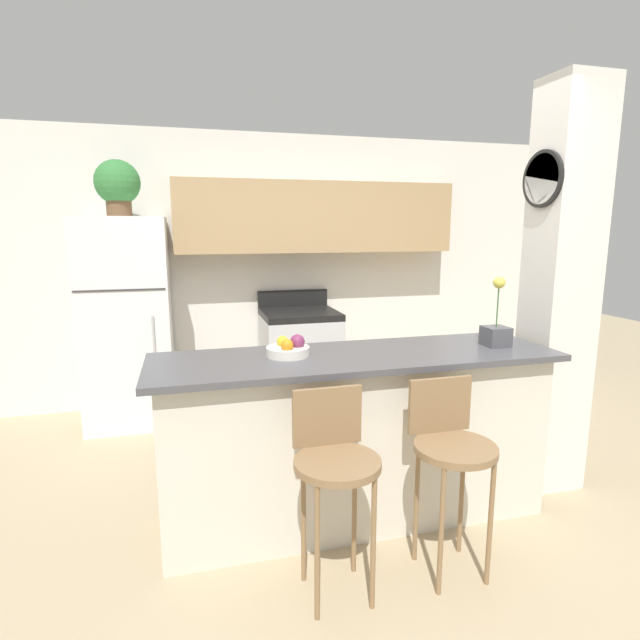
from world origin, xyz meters
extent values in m
plane|color=tan|center=(0.00, 0.00, 0.00)|extent=(14.00, 14.00, 0.00)
cube|color=white|center=(0.00, 2.31, 1.27)|extent=(5.60, 0.06, 2.55)
cube|color=tan|center=(0.33, 2.12, 1.77)|extent=(2.65, 0.32, 0.66)
cube|color=white|center=(0.11, 2.14, 1.53)|extent=(0.73, 0.28, 0.12)
cube|color=white|center=(1.36, 0.07, 1.27)|extent=(0.36, 0.32, 2.55)
cylinder|color=black|center=(1.17, 0.07, 1.96)|extent=(0.02, 0.34, 0.34)
cylinder|color=white|center=(1.16, 0.07, 1.96)|extent=(0.01, 0.30, 0.30)
cube|color=silver|center=(0.00, 0.00, 0.47)|extent=(2.15, 0.54, 0.95)
cube|color=#4C4C51|center=(0.00, 0.00, 0.97)|extent=(2.27, 0.66, 0.03)
cube|color=white|center=(-1.40, 1.91, 0.60)|extent=(0.71, 0.68, 1.20)
cube|color=white|center=(-1.40, 1.91, 1.48)|extent=(0.71, 0.68, 0.56)
cube|color=#333333|center=(-1.40, 1.57, 1.20)|extent=(0.68, 0.01, 0.01)
cylinder|color=#B2B2B7|center=(-1.17, 1.56, 0.66)|extent=(0.02, 0.02, 0.66)
cube|color=silver|center=(0.11, 1.94, 0.43)|extent=(0.69, 0.65, 0.85)
cube|color=black|center=(0.11, 1.94, 0.88)|extent=(0.69, 0.65, 0.06)
cube|color=black|center=(0.11, 2.24, 0.99)|extent=(0.69, 0.04, 0.16)
cube|color=black|center=(0.11, 1.61, 0.47)|extent=(0.42, 0.01, 0.27)
cylinder|color=olive|center=(-0.29, -0.58, 0.65)|extent=(0.39, 0.39, 0.03)
cube|color=olive|center=(-0.29, -0.42, 0.81)|extent=(0.33, 0.02, 0.28)
cylinder|color=olive|center=(-0.42, -0.71, 0.32)|extent=(0.02, 0.02, 0.63)
cylinder|color=olive|center=(-0.16, -0.71, 0.32)|extent=(0.02, 0.02, 0.63)
cylinder|color=olive|center=(-0.42, -0.46, 0.32)|extent=(0.02, 0.02, 0.63)
cylinder|color=olive|center=(-0.16, -0.46, 0.32)|extent=(0.02, 0.02, 0.63)
cylinder|color=olive|center=(0.29, -0.58, 0.65)|extent=(0.39, 0.39, 0.03)
cube|color=olive|center=(0.29, -0.42, 0.81)|extent=(0.33, 0.02, 0.28)
cylinder|color=olive|center=(0.16, -0.71, 0.32)|extent=(0.02, 0.02, 0.63)
cylinder|color=olive|center=(0.42, -0.71, 0.32)|extent=(0.02, 0.02, 0.63)
cylinder|color=olive|center=(0.16, -0.46, 0.32)|extent=(0.02, 0.02, 0.63)
cylinder|color=olive|center=(0.42, -0.46, 0.32)|extent=(0.02, 0.02, 0.63)
cylinder|color=brown|center=(-1.40, 1.91, 1.83)|extent=(0.20, 0.20, 0.14)
sphere|color=#387F3D|center=(-1.40, 1.91, 2.04)|extent=(0.36, 0.36, 0.36)
cube|color=#4C4C51|center=(0.86, -0.03, 1.04)|extent=(0.14, 0.14, 0.12)
cylinder|color=#386633|center=(0.86, -0.03, 1.22)|extent=(0.01, 0.01, 0.24)
sphere|color=#DBCC4C|center=(0.86, -0.03, 1.36)|extent=(0.07, 0.07, 0.07)
cylinder|color=silver|center=(-0.38, 0.06, 1.01)|extent=(0.24, 0.24, 0.05)
sphere|color=#7A2D56|center=(-0.33, 0.06, 1.06)|extent=(0.08, 0.08, 0.08)
sphere|color=gold|center=(-0.40, 0.11, 1.06)|extent=(0.06, 0.06, 0.06)
sphere|color=orange|center=(-0.39, 0.01, 1.06)|extent=(0.07, 0.07, 0.07)
cylinder|color=#59595B|center=(-0.83, 1.67, 0.19)|extent=(0.28, 0.28, 0.38)
camera|label=1|loc=(-0.90, -2.55, 1.68)|focal=28.00mm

